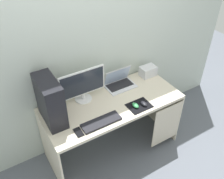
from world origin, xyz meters
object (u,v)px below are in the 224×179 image
(cell_phone, at_px, (79,132))
(mouse_left, at_px, (135,105))
(laptop, at_px, (119,82))
(keyboard, at_px, (101,122))
(projector, at_px, (148,71))
(monitor, at_px, (83,85))
(mouse_right, at_px, (144,104))
(pc_tower, at_px, (50,101))

(cell_phone, bearing_deg, mouse_left, 1.81)
(laptop, relative_size, keyboard, 0.85)
(projector, distance_m, keyboard, 1.03)
(mouse_left, bearing_deg, monitor, 136.58)
(monitor, height_order, keyboard, monitor)
(projector, distance_m, cell_phone, 1.27)
(laptop, bearing_deg, projector, -0.70)
(mouse_right, bearing_deg, pc_tower, 161.65)
(projector, height_order, mouse_right, projector)
(pc_tower, height_order, projector, pc_tower)
(pc_tower, distance_m, keyboard, 0.55)
(pc_tower, relative_size, keyboard, 1.17)
(keyboard, xyz_separation_m, mouse_left, (0.44, 0.02, 0.01))
(pc_tower, xyz_separation_m, monitor, (0.41, 0.12, -0.04))
(projector, relative_size, mouse_right, 2.08)
(mouse_right, relative_size, cell_phone, 0.74)
(cell_phone, bearing_deg, monitor, 57.93)
(mouse_right, height_order, cell_phone, mouse_right)
(monitor, bearing_deg, laptop, 2.11)
(monitor, xyz_separation_m, laptop, (0.49, 0.02, -0.16))
(laptop, relative_size, mouse_right, 3.70)
(cell_phone, bearing_deg, keyboard, 0.45)
(monitor, relative_size, cell_phone, 4.11)
(monitor, height_order, mouse_right, monitor)
(pc_tower, distance_m, projector, 1.35)
(mouse_left, bearing_deg, projector, 40.47)
(pc_tower, relative_size, mouse_right, 5.12)
(pc_tower, bearing_deg, mouse_left, -18.75)
(monitor, relative_size, keyboard, 1.27)
(keyboard, bearing_deg, cell_phone, -179.55)
(laptop, relative_size, mouse_left, 3.70)
(laptop, xyz_separation_m, mouse_right, (0.03, -0.45, -0.02))
(pc_tower, xyz_separation_m, projector, (1.33, 0.13, -0.18))
(mouse_left, height_order, mouse_right, same)
(keyboard, xyz_separation_m, mouse_right, (0.54, -0.01, 0.01))
(pc_tower, relative_size, monitor, 0.92)
(monitor, bearing_deg, cell_phone, -122.07)
(keyboard, bearing_deg, mouse_left, 2.60)
(mouse_left, distance_m, cell_phone, 0.70)
(laptop, height_order, cell_phone, laptop)
(keyboard, bearing_deg, laptop, 41.53)
(pc_tower, xyz_separation_m, mouse_left, (0.84, -0.28, -0.22))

